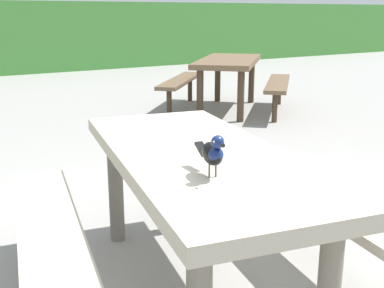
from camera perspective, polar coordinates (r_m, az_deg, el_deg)
The scene contains 3 objects.
picnic_table_foreground at distance 2.35m, azimuth 0.73°, elevation -5.13°, with size 1.99×2.01×0.74m.
bird_grackle at distance 1.89m, azimuth 2.50°, elevation -1.01°, with size 0.11×0.28×0.18m.
picnic_table_mid_left at distance 6.93m, azimuth 4.30°, elevation 8.49°, with size 2.40×2.40×0.74m.
Camera 1 is at (-1.35, -1.65, 1.37)m, focal length 45.19 mm.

